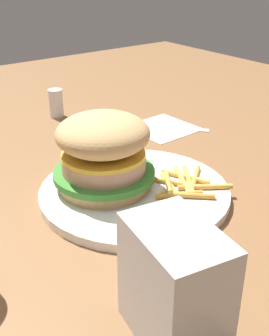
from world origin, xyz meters
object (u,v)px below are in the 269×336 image
object	(u,v)px
salt_shaker	(56,103)
fries_pile	(184,184)
napkin_dispenser	(174,286)
sandwich	(103,153)
plate	(134,192)
napkin	(162,128)
fork	(162,126)

from	to	relation	value
salt_shaker	fries_pile	bearing A→B (deg)	-1.71
fries_pile	napkin_dispenser	world-z (taller)	napkin_dispenser
sandwich	fries_pile	world-z (taller)	sandwich
sandwich	napkin_dispenser	size ratio (longest dim) A/B	1.27
plate	napkin	bearing A→B (deg)	131.05
napkin_dispenser	salt_shaker	distance (m)	0.58
fries_pile	sandwich	bearing A→B (deg)	-125.59
fries_pile	salt_shaker	xyz separation A→B (m)	(-0.38, 0.01, 0.01)
fork	fries_pile	bearing A→B (deg)	-33.52
plate	napkin	distance (m)	0.26
fork	salt_shaker	distance (m)	0.22
sandwich	salt_shaker	distance (m)	0.34
fries_pile	napkin_dispenser	bearing A→B (deg)	-45.23
sandwich	napkin	distance (m)	0.27
fries_pile	plate	bearing A→B (deg)	-122.82
sandwich	napkin_dispenser	xyz separation A→B (m)	(0.23, -0.09, -0.01)
plate	fries_pile	size ratio (longest dim) A/B	2.37
fries_pile	salt_shaker	world-z (taller)	salt_shaker
napkin	napkin_dispenser	world-z (taller)	napkin_dispenser
plate	sandwich	distance (m)	0.07
napkin_dispenser	salt_shaker	world-z (taller)	napkin_dispenser
fries_pile	napkin	xyz separation A→B (m)	(-0.20, 0.14, -0.02)
fries_pile	napkin	world-z (taller)	fries_pile
napkin	sandwich	bearing A→B (deg)	-57.67
sandwich	fork	bearing A→B (deg)	122.67
napkin	napkin_dispenser	size ratio (longest dim) A/B	1.03
sandwich	fork	world-z (taller)	sandwich
fork	plate	bearing A→B (deg)	-48.59
fries_pile	salt_shaker	distance (m)	0.38
fork	napkin_dispenser	bearing A→B (deg)	-39.34
plate	fries_pile	distance (m)	0.07
salt_shaker	sandwich	bearing A→B (deg)	-17.13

